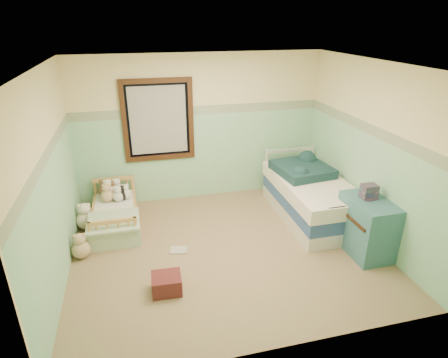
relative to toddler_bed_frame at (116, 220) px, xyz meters
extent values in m
cube|color=#9B8160|center=(1.52, -1.05, -0.10)|extent=(4.20, 3.60, 0.02)
cube|color=silver|center=(1.52, -1.05, 2.42)|extent=(4.20, 3.60, 0.02)
cube|color=beige|center=(1.52, 0.75, 1.16)|extent=(4.20, 0.04, 2.50)
cube|color=beige|center=(1.52, -2.85, 1.16)|extent=(4.20, 0.04, 2.50)
cube|color=beige|center=(-0.58, -1.05, 1.16)|extent=(0.04, 3.60, 2.50)
cube|color=beige|center=(3.62, -1.05, 1.16)|extent=(0.04, 3.60, 2.50)
cube|color=#8CC599|center=(1.52, 0.74, 0.66)|extent=(4.20, 0.01, 1.50)
cube|color=#567E5F|center=(1.52, 0.74, 1.49)|extent=(4.20, 0.01, 0.15)
cube|color=black|center=(0.82, 0.71, 1.36)|extent=(1.16, 0.06, 1.36)
cube|color=beige|center=(0.82, 0.72, 1.36)|extent=(0.92, 0.01, 1.12)
cube|color=tan|center=(0.00, 0.00, 0.00)|extent=(0.67, 1.34, 0.17)
cube|color=white|center=(0.00, 0.00, 0.15)|extent=(0.61, 1.28, 0.12)
cube|color=#6698B8|center=(0.00, -0.42, 0.22)|extent=(0.73, 0.67, 0.03)
sphere|color=brown|center=(-0.15, 0.50, 0.31)|extent=(0.20, 0.20, 0.20)
sphere|color=white|center=(0.05, 0.50, 0.30)|extent=(0.19, 0.19, 0.19)
sphere|color=tan|center=(-0.10, 0.28, 0.31)|extent=(0.20, 0.20, 0.20)
sphere|color=black|center=(0.13, 0.28, 0.29)|extent=(0.17, 0.17, 0.17)
sphere|color=#FEECC8|center=(-0.43, 0.01, 0.06)|extent=(0.29, 0.29, 0.29)
sphere|color=tan|center=(-0.43, -0.77, 0.04)|extent=(0.25, 0.25, 0.25)
cube|color=silver|center=(3.07, -0.49, 0.02)|extent=(0.94, 1.89, 0.22)
cube|color=navy|center=(3.07, -0.49, 0.24)|extent=(0.94, 1.89, 0.22)
cube|color=white|center=(3.07, -0.49, 0.46)|extent=(0.98, 1.92, 0.22)
cube|color=black|center=(3.02, -0.19, 0.64)|extent=(0.90, 0.94, 0.14)
cube|color=#2B6E70|center=(3.36, -1.56, 0.31)|extent=(0.49, 0.79, 0.79)
cube|color=#513137|center=(3.36, -1.49, 0.80)|extent=(0.20, 0.16, 0.20)
cube|color=maroon|center=(0.62, -1.74, 0.02)|extent=(0.36, 0.32, 0.22)
cube|color=#EAC247|center=(0.86, -0.94, -0.08)|extent=(0.26, 0.22, 0.02)
sphere|color=white|center=(0.06, 0.28, 0.29)|extent=(0.18, 0.18, 0.18)
sphere|color=brown|center=(-0.01, 0.49, 0.30)|extent=(0.19, 0.19, 0.19)
sphere|color=white|center=(0.18, 0.30, 0.29)|extent=(0.18, 0.18, 0.18)
sphere|color=white|center=(0.07, 0.24, 0.29)|extent=(0.17, 0.17, 0.17)
sphere|color=#FEECC8|center=(-0.09, 0.46, 0.31)|extent=(0.21, 0.21, 0.21)
camera|label=1|loc=(0.42, -5.36, 2.92)|focal=29.99mm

